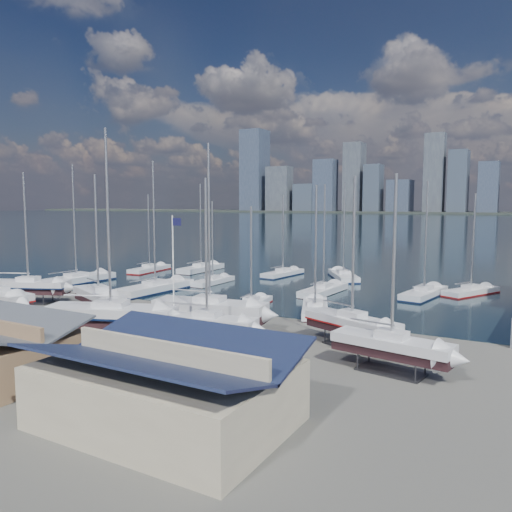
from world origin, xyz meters
The scene contains 28 objects.
ground centered at (0.00, -10.00, 0.00)m, with size 1400.00×1400.00×0.00m, color #605E59.
water centered at (0.00, 300.00, -0.15)m, with size 1400.00×600.00×0.40m, color #172B36.
far_shore centered at (0.00, 560.00, 1.10)m, with size 1400.00×80.00×2.20m, color #2D332D.
skyline centered at (-7.83, 553.76, 39.09)m, with size 639.14×43.80×107.69m.
shed_blue centered at (16.00, -26.00, 2.42)m, with size 13.65×9.45×4.71m.
sailboat_cradle_0 centered at (-19.91, -8.26, 2.05)m, with size 9.93×6.32×15.63m.
sailboat_cradle_2 centered at (-7.76, -8.59, 2.03)m, with size 9.43×5.91×15.02m.
sailboat_cradle_3 centered at (0.86, -15.24, 2.19)m, with size 11.87×7.16×18.37m.
sailboat_cradle_4 centered at (6.85, -8.67, 2.15)m, with size 11.11×4.77×17.44m.
sailboat_cradle_5 centered at (9.35, -12.72, 1.97)m, with size 8.86×3.64×14.06m.
sailboat_cradle_6 centered at (20.01, -6.88, 1.98)m, with size 9.00×5.45×14.22m.
sailboat_cradle_7 centered at (24.55, -11.74, 1.98)m, with size 8.78×3.67×14.05m.
sailboat_moored_0 centered at (-26.77, 4.78, 0.31)m, with size 4.11×12.58×18.56m.
sailboat_moored_1 centered at (-25.88, 20.01, 0.31)m, with size 3.60×9.72×14.21m.
sailboat_moored_2 centered at (-18.27, 24.84, 0.32)m, with size 3.13×10.68×16.07m.
sailboat_moored_3 centered at (-11.58, 4.98, 0.31)m, with size 4.03×12.46×18.40m.
sailboat_moored_4 centered at (-8.64, 14.41, 0.32)m, with size 2.41×8.54×12.89m.
sailboat_moored_5 centered at (-3.06, 26.66, 0.31)m, with size 3.78×9.63×14.02m.
sailboat_moored_6 centered at (4.68, 2.82, 0.31)m, with size 3.25×8.38×12.21m.
sailboat_moored_7 centered at (8.79, 14.90, 0.32)m, with size 3.41×10.18×15.14m.
sailboat_moored_8 centered at (6.63, 28.71, 0.31)m, with size 8.13×10.55×15.83m.
sailboat_moored_9 centered at (12.24, 3.77, 0.32)m, with size 6.20×9.98×14.61m.
sailboat_moored_10 centered at (20.88, 19.10, 0.31)m, with size 4.44×10.68×15.48m.
sailboat_moored_11 centered at (25.96, 23.84, 0.31)m, with size 6.56×9.44×13.88m.
car_b centered at (-7.66, -19.23, 0.66)m, with size 1.39×3.98×1.31m, color gray.
car_c centered at (-2.71, -19.79, 0.82)m, with size 2.71×5.88×1.63m, color gray.
car_d centered at (12.93, -18.01, 0.80)m, with size 2.24×5.51×1.60m, color gray.
flagpole centered at (5.74, -12.48, 6.26)m, with size 0.97×0.12×10.97m.
Camera 1 is at (33.10, -46.41, 12.02)m, focal length 35.00 mm.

